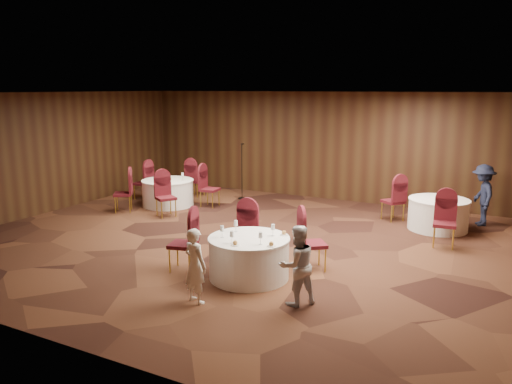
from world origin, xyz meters
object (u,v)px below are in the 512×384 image
at_px(man_c, 482,195).
at_px(table_main, 249,257).
at_px(table_right, 438,214).
at_px(woman_a, 195,266).
at_px(table_left, 168,193).
at_px(woman_b, 297,265).
at_px(mic_stand, 242,182).

bearing_deg(man_c, table_main, -49.39).
relative_size(table_right, woman_a, 1.16).
relative_size(table_main, woman_a, 1.19).
distance_m(table_left, man_c, 8.30).
height_order(table_main, woman_b, woman_b).
height_order(mic_stand, woman_a, mic_stand).
relative_size(woman_a, woman_b, 0.95).
bearing_deg(man_c, mic_stand, -107.64).
relative_size(table_right, man_c, 0.93).
bearing_deg(mic_stand, table_right, -7.84).
bearing_deg(table_main, mic_stand, 120.15).
xyz_separation_m(table_main, woman_a, (-0.25, -1.30, 0.23)).
relative_size(table_main, woman_b, 1.13).
bearing_deg(woman_a, mic_stand, -50.41).
height_order(table_right, mic_stand, mic_stand).
relative_size(table_right, mic_stand, 0.83).
bearing_deg(table_main, table_right, 62.18).
bearing_deg(table_left, table_main, -39.18).
height_order(table_right, man_c, man_c).
bearing_deg(mic_stand, woman_b, -54.53).
bearing_deg(woman_b, mic_stand, -105.61).
bearing_deg(mic_stand, table_left, -129.28).
distance_m(table_right, woman_b, 5.58).
bearing_deg(mic_stand, woman_a, -66.50).
relative_size(table_main, table_left, 0.98).
relative_size(table_left, man_c, 0.98).
bearing_deg(woman_b, table_right, -155.06).
distance_m(table_left, woman_a, 6.77).
distance_m(table_main, woman_a, 1.34).
bearing_deg(table_right, woman_b, -103.98).
bearing_deg(woman_a, woman_b, -138.54).
distance_m(woman_a, man_c, 7.87).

